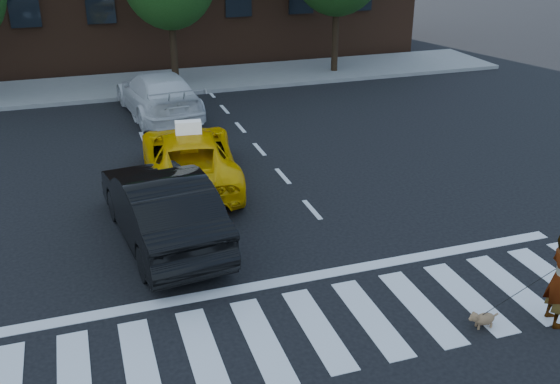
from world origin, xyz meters
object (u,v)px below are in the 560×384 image
taxi (189,157)px  dog (482,319)px  white_suv (159,94)px  black_sedan (162,206)px

taxi → dog: 8.62m
white_suv → dog: bearing=97.4°
dog → taxi: bearing=123.7°
dog → black_sedan: bearing=143.4°
black_sedan → dog: size_ratio=9.17×
taxi → white_suv: 6.19m
black_sedan → white_suv: bearing=-104.6°
black_sedan → white_suv: size_ratio=0.92×
white_suv → dog: size_ratio=9.93×
white_suv → dog: white_suv is taller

